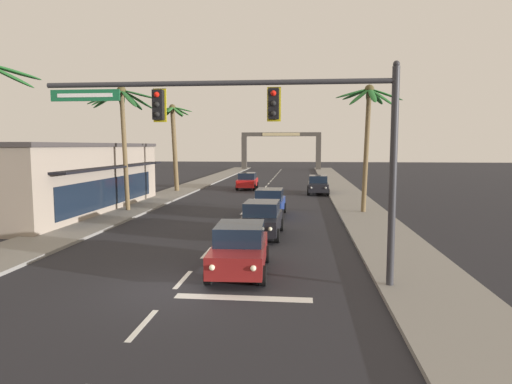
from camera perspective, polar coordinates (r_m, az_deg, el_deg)
ground_plane at (r=14.41m, az=-10.21°, el=-11.95°), size 220.00×220.00×0.00m
sidewalk_right at (r=33.69m, az=12.51°, el=-1.64°), size 3.20×110.00×0.14m
sidewalk_left at (r=35.43m, az=-13.42°, el=-1.29°), size 3.20×110.00×0.14m
lane_markings at (r=34.42m, az=0.04°, el=-1.45°), size 4.28×89.37×0.01m
traffic_signal_mast at (r=13.89m, az=2.54°, el=8.43°), size 10.87×0.41×6.86m
sedan_lead_at_stop_bar at (r=15.78m, az=-2.07°, el=-7.08°), size 2.09×4.50×1.68m
sedan_third_in_queue at (r=22.03m, az=0.72°, el=-3.37°), size 2.01×4.48×1.68m
sedan_fifth_in_queue at (r=28.37m, az=1.70°, el=-1.29°), size 2.01×4.48×1.68m
sedan_oncoming_far at (r=45.56m, az=-1.10°, el=1.42°), size 1.97×4.46×1.68m
sedan_parked_nearest_kerb at (r=41.57m, az=7.82°, el=0.93°), size 2.00×4.47×1.68m
palm_left_second at (r=31.15m, az=-16.47°, el=9.33°), size 4.71×4.49×8.23m
palm_left_third at (r=43.33m, az=-10.35°, el=7.44°), size 3.70×3.56×8.23m
palm_right_second at (r=29.82m, az=13.93°, el=9.23°), size 4.19×4.07×8.21m
storefront_strip_left at (r=32.89m, az=-24.03°, el=1.69°), size 8.98×17.75×4.56m
town_gateway_arch at (r=82.41m, az=3.17°, el=5.84°), size 14.36×0.90×6.77m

